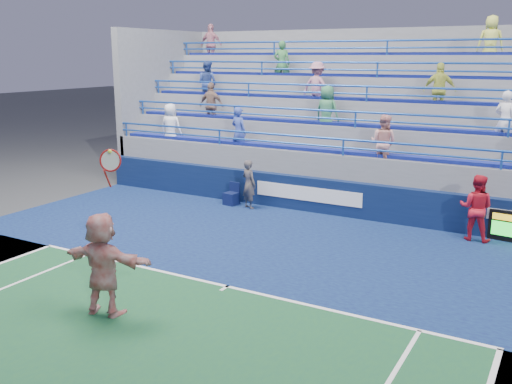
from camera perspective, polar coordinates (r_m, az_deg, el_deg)
The scene contains 7 objects.
ground at distance 12.40m, azimuth -2.91°, elevation -9.50°, with size 120.00×120.00×0.00m, color #333538.
sponsor_wall at distance 17.78m, azimuth 8.32°, elevation -0.61°, with size 18.00×0.32×1.10m.
bleacher_stand at distance 21.08m, azimuth 12.13°, elevation 4.21°, with size 18.00×5.60×6.13m.
judge_chair at distance 18.91m, azimuth -2.46°, elevation -0.59°, with size 0.48×0.48×0.75m.
tennis_player at distance 11.20m, azimuth -15.06°, elevation -6.97°, with size 1.94×0.85×3.24m.
line_judge at distance 18.35m, azimuth -0.71°, elevation 0.78°, with size 0.58×0.38×1.60m, color #121733.
ball_girl at distance 16.23m, azimuth 21.15°, elevation -1.49°, with size 0.87×0.68×1.80m, color red.
Camera 1 is at (6.14, -9.63, 4.85)m, focal length 40.00 mm.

